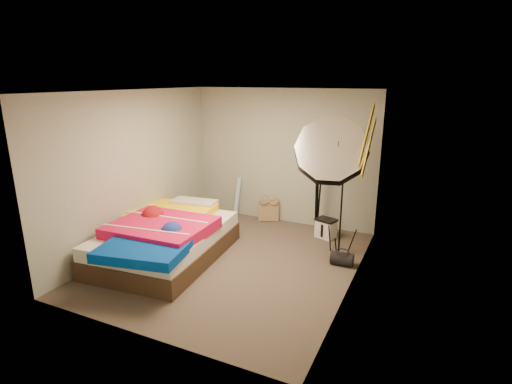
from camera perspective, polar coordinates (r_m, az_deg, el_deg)
The scene contains 15 objects.
floor at distance 6.12m, azimuth -3.26°, elevation -9.89°, with size 4.00×4.00×0.00m, color brown.
ceiling at distance 5.51m, azimuth -3.68°, elevation 14.19°, with size 4.00×4.00×0.00m, color silver.
wall_back at distance 7.47m, azimuth 3.85°, elevation 4.99°, with size 3.50×3.50×0.00m, color #9DA291.
wall_front at distance 4.13m, azimuth -16.78°, elevation -4.86°, with size 3.50×3.50×0.00m, color #9DA291.
wall_left at distance 6.68m, azimuth -16.82°, elevation 3.03°, with size 4.00×4.00×0.00m, color #9DA291.
wall_right at distance 5.12m, azimuth 14.05°, elevation -0.59°, with size 4.00×4.00×0.00m, color #9DA291.
tote_bag at distance 7.73m, azimuth 1.83°, elevation -2.69°, with size 0.39×0.12×0.39m, color #9F825C.
wrapping_roll at distance 7.95m, azimuth -2.70°, elevation -0.71°, with size 0.09×0.09×0.77m, color #659FDB.
camera_case at distance 7.02m, azimuth 9.93°, elevation -5.22°, with size 0.32×0.23×0.32m, color silver.
duffel_bag at distance 6.10m, azimuth 12.18°, elevation -9.30°, with size 0.20×0.20×0.33m, color black.
wall_stripe_upper at distance 5.56m, azimuth 15.56°, elevation 7.98°, with size 0.02×1.10×0.10m, color gold.
wall_stripe_lower at distance 5.84m, azimuth 15.84°, elevation 6.32°, with size 0.02×1.10×0.10m, color gold.
bed at distance 6.27m, azimuth -12.80°, elevation -6.41°, with size 1.81×2.50×0.65m.
photo_umbrella at distance 5.93m, azimuth 10.69°, elevation 5.57°, with size 1.27×0.88×2.27m.
camera_tripod at distance 7.03m, azimuth 8.76°, elevation -0.28°, with size 0.09×0.09×1.26m.
Camera 1 is at (2.63, -4.84, 2.67)m, focal length 28.00 mm.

